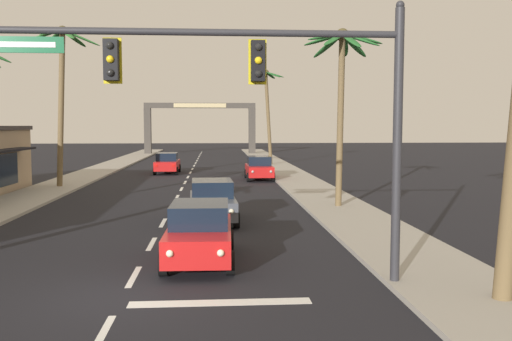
% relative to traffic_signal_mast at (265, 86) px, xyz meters
% --- Properties ---
extents(ground_plane, '(220.00, 220.00, 0.00)m').
position_rel_traffic_signal_mast_xyz_m(ground_plane, '(-3.27, -0.37, -4.78)').
color(ground_plane, black).
extents(sidewalk_right, '(3.20, 110.00, 0.14)m').
position_rel_traffic_signal_mast_xyz_m(sidewalk_right, '(4.53, 19.63, -4.71)').
color(sidewalk_right, '#9E998E').
rests_on(sidewalk_right, ground).
extents(sidewalk_left, '(3.20, 110.00, 0.14)m').
position_rel_traffic_signal_mast_xyz_m(sidewalk_left, '(-11.07, 19.63, -4.71)').
color(sidewalk_left, '#9E998E').
rests_on(sidewalk_left, ground).
extents(lane_markings, '(4.28, 88.47, 0.01)m').
position_rel_traffic_signal_mast_xyz_m(lane_markings, '(-2.84, 19.88, -4.78)').
color(lane_markings, silver).
rests_on(lane_markings, ground).
extents(traffic_signal_mast, '(10.06, 0.41, 6.77)m').
position_rel_traffic_signal_mast_xyz_m(traffic_signal_mast, '(0.00, 0.00, 0.00)').
color(traffic_signal_mast, '#2D2D33').
rests_on(traffic_signal_mast, ground).
extents(sedan_lead_at_stop_bar, '(2.02, 4.48, 1.68)m').
position_rel_traffic_signal_mast_xyz_m(sedan_lead_at_stop_bar, '(-1.61, 2.74, -3.93)').
color(sedan_lead_at_stop_bar, red).
rests_on(sedan_lead_at_stop_bar, ground).
extents(sedan_third_in_queue, '(2.09, 4.50, 1.68)m').
position_rel_traffic_signal_mast_xyz_m(sedan_third_in_queue, '(-1.30, 9.25, -3.93)').
color(sedan_third_in_queue, '#4C515B').
rests_on(sedan_third_in_queue, ground).
extents(sedan_oncoming_far, '(1.97, 4.46, 1.68)m').
position_rel_traffic_signal_mast_xyz_m(sedan_oncoming_far, '(-5.09, 32.11, -3.93)').
color(sedan_oncoming_far, red).
rests_on(sedan_oncoming_far, ground).
extents(sedan_parked_nearest_kerb, '(1.97, 4.46, 1.68)m').
position_rel_traffic_signal_mast_xyz_m(sedan_parked_nearest_kerb, '(1.94, 26.42, -3.93)').
color(sedan_parked_nearest_kerb, red).
rests_on(sedan_parked_nearest_kerb, ground).
extents(palm_left_third, '(4.50, 4.39, 9.92)m').
position_rel_traffic_signal_mast_xyz_m(palm_left_third, '(-10.52, 21.90, 2.19)').
color(palm_left_third, brown).
rests_on(palm_left_third, ground).
extents(palm_right_second, '(3.70, 3.51, 8.30)m').
position_rel_traffic_signal_mast_xyz_m(palm_right_second, '(4.63, 12.37, 1.62)').
color(palm_right_second, brown).
rests_on(palm_right_second, ground).
extents(palm_right_farthest, '(3.44, 3.55, 9.25)m').
position_rel_traffic_signal_mast_xyz_m(palm_right_farthest, '(3.80, 40.21, 1.80)').
color(palm_right_farthest, brown).
rests_on(palm_right_farthest, ground).
extents(town_gateway_arch, '(15.00, 0.90, 6.94)m').
position_rel_traffic_signal_mast_xyz_m(town_gateway_arch, '(-3.27, 62.30, -0.28)').
color(town_gateway_arch, '#423D38').
rests_on(town_gateway_arch, ground).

